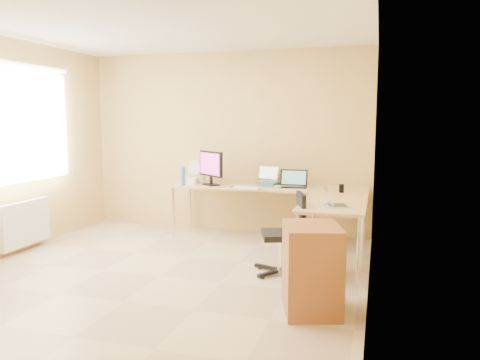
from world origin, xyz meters
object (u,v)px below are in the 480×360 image
(mug, at_px, (202,180))
(water_bottle, at_px, (183,176))
(laptop_center, at_px, (266,174))
(desk_fan, at_px, (196,171))
(laptop_black, at_px, (293,179))
(laptop_return, at_px, (337,197))
(desk_return, at_px, (333,234))
(keyboard, at_px, (245,187))
(cabinet, at_px, (312,270))
(office_chair, at_px, (282,227))
(desk_main, at_px, (268,212))
(monitor, at_px, (211,168))

(mug, height_order, water_bottle, water_bottle)
(laptop_center, xyz_separation_m, water_bottle, (-1.05, -0.50, -0.01))
(laptop_center, relative_size, desk_fan, 1.07)
(laptop_black, xyz_separation_m, laptop_return, (0.68, -1.26, -0.01))
(desk_return, bearing_deg, laptop_black, 122.24)
(laptop_black, distance_m, keyboard, 0.66)
(desk_return, xyz_separation_m, laptop_black, (-0.63, 1.00, 0.48))
(keyboard, relative_size, cabinet, 0.61)
(desk_fan, relative_size, laptop_return, 0.92)
(office_chair, bearing_deg, desk_fan, 115.97)
(desk_main, relative_size, mug, 23.50)
(desk_return, relative_size, laptop_black, 3.55)
(desk_main, height_order, cabinet, cabinet)
(laptop_center, height_order, laptop_black, laptop_center)
(desk_fan, height_order, cabinet, desk_fan)
(desk_main, height_order, water_bottle, water_bottle)
(monitor, distance_m, cabinet, 2.81)
(laptop_return, bearing_deg, office_chair, 85.78)
(laptop_center, bearing_deg, desk_fan, -169.18)
(keyboard, bearing_deg, mug, 178.71)
(desk_main, distance_m, water_bottle, 1.27)
(monitor, height_order, desk_fan, monitor)
(monitor, height_order, mug, monitor)
(water_bottle, height_order, laptop_return, water_bottle)
(keyboard, relative_size, office_chair, 0.54)
(desk_main, height_order, mug, mug)
(water_bottle, height_order, office_chair, water_bottle)
(laptop_black, height_order, keyboard, laptop_black)
(desk_main, bearing_deg, monitor, -170.22)
(keyboard, bearing_deg, office_chair, -37.00)
(monitor, relative_size, cabinet, 0.71)
(desk_main, distance_m, laptop_black, 0.59)
(desk_fan, xyz_separation_m, office_chair, (1.60, -1.60, -0.37))
(laptop_center, bearing_deg, water_bottle, -143.87)
(desk_return, bearing_deg, cabinet, -92.59)
(desk_main, bearing_deg, laptop_return, -50.67)
(laptop_center, height_order, desk_fan, desk_fan)
(desk_main, xyz_separation_m, mug, (-0.96, 0.01, 0.42))
(monitor, height_order, laptop_return, monitor)
(desk_main, distance_m, desk_fan, 1.25)
(desk_return, bearing_deg, laptop_return, -78.04)
(office_chair, bearing_deg, laptop_return, -4.99)
(laptop_black, relative_size, water_bottle, 1.39)
(keyboard, xyz_separation_m, cabinet, (1.17, -2.02, -0.38))
(keyboard, height_order, laptop_return, laptop_return)
(desk_return, relative_size, keyboard, 2.74)
(desk_return, bearing_deg, desk_fan, 150.27)
(laptop_black, relative_size, keyboard, 0.77)
(laptop_center, xyz_separation_m, desk_fan, (-1.05, 0.00, -0.00))
(monitor, relative_size, laptop_return, 1.78)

